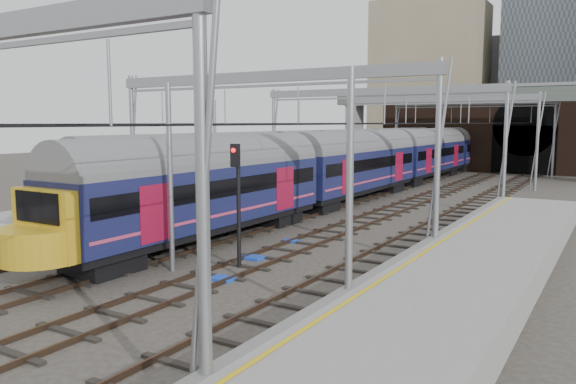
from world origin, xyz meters
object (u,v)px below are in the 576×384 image
Objects in this scene: relay_cabinet at (0,240)px; train_main at (398,158)px; train_second at (330,160)px; signal_near_centre at (237,190)px.

train_main is at bearing 69.88° from relay_cabinet.
relay_cabinet is (-5.80, -31.63, -1.91)m from train_main.
relay_cabinet is at bearing -100.39° from train_main.
train_main is 6.14m from train_second.
train_main reaches higher than relay_cabinet.
relay_cabinet is at bearing -93.82° from train_second.
train_second is 10.61× the size of signal_near_centre.
train_main is 32.22m from relay_cabinet.
signal_near_centre is 10.57m from relay_cabinet.
signal_near_centre is (3.87, -28.06, 0.45)m from train_main.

